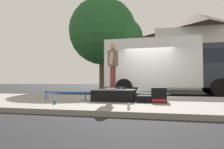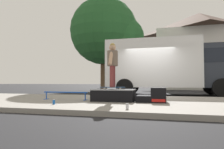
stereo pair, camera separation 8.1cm
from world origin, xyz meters
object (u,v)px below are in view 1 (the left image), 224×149
object	(u,v)px
box_truck	(169,65)
street_tree_main	(106,33)
skateboard	(113,87)
soda_can_b	(54,102)
skate_box	(114,95)
skater_kid	(113,61)
soda_can	(129,106)
kicker_ramp	(155,96)
grind_rail	(65,94)

from	to	relation	value
box_truck	street_tree_main	size ratio (longest dim) A/B	0.87
skateboard	soda_can_b	distance (m)	1.87
soda_can_b	skate_box	bearing A→B (deg)	44.97
skater_kid	soda_can	xyz separation A→B (m)	(0.79, -1.78, -1.20)
kicker_ramp	skateboard	xyz separation A→B (m)	(-1.29, -0.02, 0.25)
soda_can	soda_can_b	size ratio (longest dim) A/B	1.00
kicker_ramp	grind_rail	xyz separation A→B (m)	(-2.99, 0.11, 0.03)
kicker_ramp	grind_rail	size ratio (longest dim) A/B	0.53
skate_box	soda_can_b	distance (m)	1.88
skateboard	box_truck	distance (m)	5.95
kicker_ramp	soda_can	xyz separation A→B (m)	(-0.50, -1.80, -0.12)
skater_kid	grind_rail	bearing A→B (deg)	175.63
kicker_ramp	soda_can_b	distance (m)	2.90
soda_can	soda_can_b	xyz separation A→B (m)	(-2.08, 0.47, 0.00)
skateboard	soda_can	size ratio (longest dim) A/B	6.36
grind_rail	soda_can_b	world-z (taller)	grind_rail
skate_box	kicker_ramp	bearing A→B (deg)	-0.02
skate_box	grind_rail	distance (m)	1.74
skateboard	soda_can_b	size ratio (longest dim) A/B	6.36
kicker_ramp	street_tree_main	xyz separation A→B (m)	(-4.28, 10.08, 4.60)
skate_box	soda_can_b	bearing A→B (deg)	-135.03
skater_kid	street_tree_main	bearing A→B (deg)	106.53
kicker_ramp	street_tree_main	distance (m)	11.88
kicker_ramp	soda_can_b	world-z (taller)	kicker_ramp
soda_can_b	street_tree_main	world-z (taller)	street_tree_main
skate_box	grind_rail	xyz separation A→B (m)	(-1.74, 0.11, 0.01)
grind_rail	street_tree_main	distance (m)	11.05
skate_box	soda_can	size ratio (longest dim) A/B	10.51
grind_rail	soda_can_b	size ratio (longest dim) A/B	12.88
kicker_ramp	soda_can	world-z (taller)	kicker_ramp
skate_box	skater_kid	distance (m)	1.07
box_truck	grind_rail	bearing A→B (deg)	-124.04
grind_rail	box_truck	distance (m)	6.64
skater_kid	soda_can	world-z (taller)	skater_kid
kicker_ramp	skater_kid	world-z (taller)	skater_kid
soda_can_b	soda_can	bearing A→B (deg)	-12.82
skate_box	box_truck	distance (m)	5.97
skate_box	skateboard	world-z (taller)	skateboard
skateboard	soda_can_b	bearing A→B (deg)	-134.76
skate_box	grind_rail	bearing A→B (deg)	176.40
kicker_ramp	soda_can	size ratio (longest dim) A/B	6.85
soda_can_b	kicker_ramp	bearing A→B (deg)	27.18
soda_can	soda_can_b	bearing A→B (deg)	167.18
skateboard	street_tree_main	distance (m)	11.40
grind_rail	soda_can_b	distance (m)	1.50
soda_can	street_tree_main	size ratio (longest dim) A/B	0.02
soda_can	box_truck	xyz separation A→B (m)	(1.15, 7.29, 1.52)
soda_can	soda_can_b	world-z (taller)	same
skateboard	grind_rail	bearing A→B (deg)	175.63
skater_kid	box_truck	xyz separation A→B (m)	(1.93, 5.51, 0.31)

